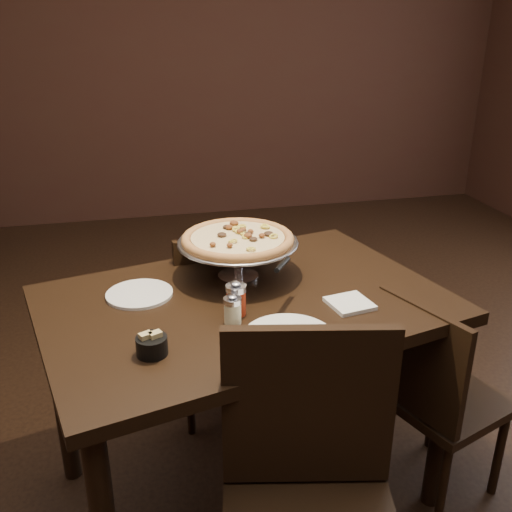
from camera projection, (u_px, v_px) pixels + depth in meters
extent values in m
cube|color=black|center=(273.00, 497.00, 2.19)|extent=(6.00, 7.00, 0.02)
cube|color=#321913|center=(169.00, 56.00, 4.81)|extent=(6.00, 0.02, 2.80)
cube|color=black|center=(245.00, 304.00, 1.92)|extent=(1.49, 1.16, 0.04)
cylinder|color=black|center=(442.00, 417.00, 2.02)|extent=(0.07, 0.07, 0.78)
cylinder|color=black|center=(61.00, 393.00, 2.14)|extent=(0.07, 0.07, 0.78)
cylinder|color=black|center=(326.00, 324.00, 2.63)|extent=(0.07, 0.07, 0.78)
cylinder|color=silver|center=(238.00, 276.00, 2.07)|extent=(0.15, 0.15, 0.01)
cylinder|color=silver|center=(238.00, 260.00, 2.05)|extent=(0.03, 0.03, 0.12)
cylinder|color=silver|center=(238.00, 244.00, 2.03)|extent=(0.11, 0.11, 0.01)
cylinder|color=#A3A3A8|center=(238.00, 242.00, 2.03)|extent=(0.42, 0.42, 0.01)
torus|color=#A3A3A8|center=(238.00, 242.00, 2.02)|extent=(0.43, 0.43, 0.01)
cylinder|color=#94602C|center=(238.00, 240.00, 2.02)|extent=(0.39, 0.39, 0.01)
torus|color=#94602C|center=(238.00, 239.00, 2.02)|extent=(0.40, 0.40, 0.03)
cylinder|color=tan|center=(238.00, 237.00, 2.02)|extent=(0.33, 0.33, 0.01)
cylinder|color=#F9F6C1|center=(233.00, 313.00, 1.74)|extent=(0.05, 0.05, 0.07)
cylinder|color=silver|center=(232.00, 301.00, 1.73)|extent=(0.06, 0.06, 0.02)
ellipsoid|color=silver|center=(232.00, 297.00, 1.72)|extent=(0.03, 0.03, 0.01)
cylinder|color=maroon|center=(236.00, 303.00, 1.80)|extent=(0.06, 0.06, 0.08)
cylinder|color=silver|center=(236.00, 288.00, 1.78)|extent=(0.07, 0.07, 0.02)
ellipsoid|color=silver|center=(236.00, 283.00, 1.77)|extent=(0.04, 0.04, 0.01)
cylinder|color=black|center=(152.00, 346.00, 1.59)|extent=(0.09, 0.09, 0.05)
cube|color=tan|center=(146.00, 342.00, 1.58)|extent=(0.04, 0.04, 0.06)
cube|color=tan|center=(156.00, 341.00, 1.58)|extent=(0.04, 0.04, 0.06)
cube|color=silver|center=(350.00, 304.00, 1.87)|extent=(0.15, 0.15, 0.01)
cylinder|color=white|center=(139.00, 294.00, 1.93)|extent=(0.23, 0.23, 0.01)
cylinder|color=white|center=(289.00, 337.00, 1.67)|extent=(0.27, 0.27, 0.01)
cone|color=silver|center=(282.00, 266.00, 1.82)|extent=(0.14, 0.14, 0.00)
cylinder|color=black|center=(282.00, 265.00, 1.82)|extent=(0.08, 0.10, 0.02)
cube|color=black|center=(217.00, 321.00, 2.56)|extent=(0.47, 0.47, 0.04)
cube|color=black|center=(228.00, 288.00, 2.29)|extent=(0.43, 0.07, 0.45)
cylinder|color=black|center=(243.00, 340.00, 2.85)|extent=(0.04, 0.04, 0.42)
cylinder|color=black|center=(174.00, 352.00, 2.75)|extent=(0.04, 0.04, 0.42)
cylinder|color=black|center=(266.00, 378.00, 2.55)|extent=(0.04, 0.04, 0.42)
cylinder|color=black|center=(190.00, 393.00, 2.44)|extent=(0.04, 0.04, 0.42)
cube|color=black|center=(309.00, 407.00, 1.51)|extent=(0.46, 0.13, 0.48)
cube|color=black|center=(444.00, 400.00, 2.10)|extent=(0.50, 0.50, 0.04)
cube|color=black|center=(418.00, 361.00, 1.92)|extent=(0.16, 0.37, 0.41)
cylinder|color=black|center=(499.00, 453.00, 2.13)|extent=(0.03, 0.03, 0.38)
cylinder|color=black|center=(433.00, 409.00, 2.38)|extent=(0.03, 0.03, 0.38)
cylinder|color=black|center=(443.00, 487.00, 1.98)|extent=(0.03, 0.03, 0.38)
cylinder|color=black|center=(379.00, 436.00, 2.22)|extent=(0.03, 0.03, 0.38)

